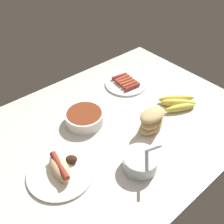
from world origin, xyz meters
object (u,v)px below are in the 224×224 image
at_px(bowl_chili, 85,117).
at_px(bread_stack, 152,120).
at_px(bowl_coleslaw, 141,161).
at_px(banana_bunch, 178,103).
at_px(plate_sausages, 126,83).
at_px(plate_hotdog_assembled, 61,170).

xyz_separation_m(bowl_chili, bread_stack, (0.19, -0.23, 0.02)).
bearing_deg(bowl_coleslaw, bowl_chili, 92.65).
xyz_separation_m(banana_bunch, plate_sausages, (-0.07, 0.29, -0.01)).
xyz_separation_m(plate_sausages, plate_hotdog_assembled, (-0.56, -0.26, 0.01)).
bearing_deg(bowl_chili, bowl_coleslaw, -87.35).
xyz_separation_m(bowl_chili, plate_hotdog_assembled, (-0.23, -0.16, -0.01)).
height_order(plate_sausages, bread_stack, bread_stack).
distance_m(bowl_coleslaw, plate_hotdog_assembled, 0.30).
bearing_deg(bread_stack, plate_hotdog_assembled, 171.67).
xyz_separation_m(banana_bunch, plate_hotdog_assembled, (-0.63, 0.04, -0.00)).
xyz_separation_m(bowl_coleslaw, plate_hotdog_assembled, (-0.24, 0.17, -0.02)).
height_order(bowl_coleslaw, bread_stack, bowl_coleslaw).
bearing_deg(plate_hotdog_assembled, plate_sausages, 24.62).
bearing_deg(bread_stack, bowl_chili, 130.20).
xyz_separation_m(bowl_coleslaw, bread_stack, (0.18, 0.11, 0.02)).
bearing_deg(bowl_chili, bread_stack, -49.80).
distance_m(plate_sausages, bread_stack, 0.35).
bearing_deg(banana_bunch, bread_stack, -173.41).
height_order(banana_bunch, plate_hotdog_assembled, plate_hotdog_assembled).
bearing_deg(bread_stack, plate_sausages, 65.42).
relative_size(bowl_coleslaw, banana_bunch, 0.79).
bearing_deg(plate_hotdog_assembled, bowl_chili, 35.97).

